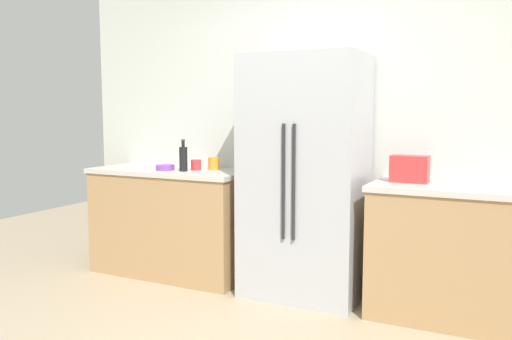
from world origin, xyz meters
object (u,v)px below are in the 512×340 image
Objects in this scene: toaster at (410,169)px; bowl_a at (165,167)px; refrigerator at (304,177)px; cup_c at (214,163)px; cup_b at (196,165)px; bottle_a at (183,158)px.

toaster is 2.03m from bowl_a.
refrigerator is 1.25m from bowl_a.
refrigerator is 17.78× the size of cup_c.
cup_c is at bearing 46.39° from cup_b.
bowl_a is at bearing -179.29° from bottle_a.
refrigerator is at bearing -1.40° from cup_b.
refrigerator is 7.14× the size of toaster.
toaster is 2.91× the size of cup_b.
toaster is 1.85m from bottle_a.
bottle_a reaches higher than cup_c.
toaster reaches higher than cup_c.
cup_c is 0.42m from bowl_a.
bottle_a is 0.29m from cup_c.
bowl_a is at bearing -175.60° from refrigerator.
bottle_a is 2.57× the size of cup_c.
refrigerator is at bearing -8.77° from cup_c.
cup_c is at bearing 55.55° from bottle_a.
bottle_a is at bearing -124.45° from cup_c.
bottle_a is 1.69× the size of bowl_a.
cup_c reaches higher than bowl_a.
bottle_a reaches higher than cup_b.
bottle_a is 0.21m from bowl_a.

